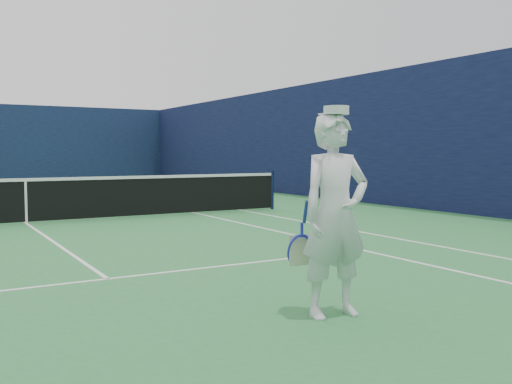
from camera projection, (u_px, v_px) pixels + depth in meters
ground at (27, 224)px, 12.58m from camera, size 80.00×80.00×0.00m
court_markings at (27, 223)px, 12.58m from camera, size 11.03×23.83×0.01m
windscreen_fence at (24, 133)px, 12.44m from camera, size 20.12×36.12×4.00m
tennis_net at (26, 199)px, 12.54m from camera, size 12.88×0.09×1.07m
tennis_player at (335, 215)px, 5.43m from camera, size 0.79×0.55×2.01m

